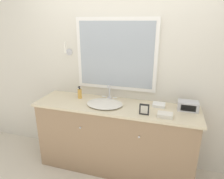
# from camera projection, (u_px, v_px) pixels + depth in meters

# --- Properties ---
(wall_back) EXTENTS (8.00, 0.18, 2.55)m
(wall_back) POSITION_uv_depth(u_px,v_px,m) (121.00, 70.00, 2.59)
(wall_back) COLOR silver
(wall_back) RESTS_ON ground_plane
(vanity_counter) EXTENTS (2.01, 0.55, 0.91)m
(vanity_counter) POSITION_uv_depth(u_px,v_px,m) (115.00, 137.00, 2.59)
(vanity_counter) COLOR #937556
(vanity_counter) RESTS_ON ground_plane
(sink_basin) EXTENTS (0.45, 0.41, 0.20)m
(sink_basin) POSITION_uv_depth(u_px,v_px,m) (105.00, 103.00, 2.45)
(sink_basin) COLOR silver
(sink_basin) RESTS_ON vanity_counter
(soap_bottle) EXTENTS (0.05, 0.06, 0.17)m
(soap_bottle) POSITION_uv_depth(u_px,v_px,m) (80.00, 93.00, 2.64)
(soap_bottle) COLOR gold
(soap_bottle) RESTS_ON vanity_counter
(appliance_box) EXTENTS (0.23, 0.14, 0.11)m
(appliance_box) POSITION_uv_depth(u_px,v_px,m) (188.00, 106.00, 2.29)
(appliance_box) COLOR #BCBCC1
(appliance_box) RESTS_ON vanity_counter
(picture_frame) EXTENTS (0.11, 0.01, 0.13)m
(picture_frame) POSITION_uv_depth(u_px,v_px,m) (144.00, 109.00, 2.17)
(picture_frame) COLOR black
(picture_frame) RESTS_ON vanity_counter
(hand_towel_near_sink) EXTENTS (0.16, 0.11, 0.04)m
(hand_towel_near_sink) POSITION_uv_depth(u_px,v_px,m) (165.00, 115.00, 2.14)
(hand_towel_near_sink) COLOR silver
(hand_towel_near_sink) RESTS_ON vanity_counter
(hand_towel_far_corner) EXTENTS (0.15, 0.13, 0.03)m
(hand_towel_far_corner) POSITION_uv_depth(u_px,v_px,m) (159.00, 105.00, 2.42)
(hand_towel_far_corner) COLOR white
(hand_towel_far_corner) RESTS_ON vanity_counter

